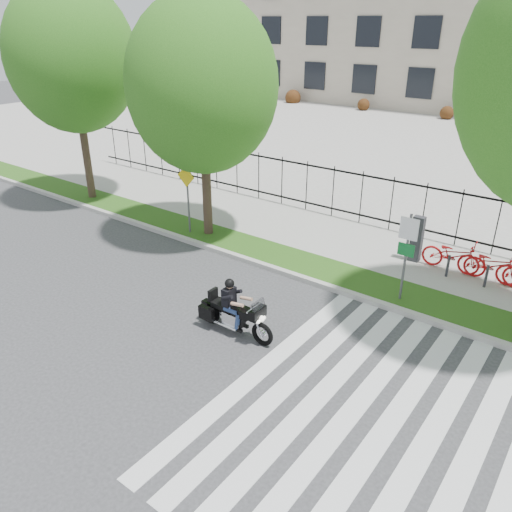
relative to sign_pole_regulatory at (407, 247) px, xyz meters
The scene contains 13 objects.
ground 6.04m from the sign_pole_regulatory, 127.61° to the right, with size 120.00×120.00×0.00m, color #353537.
curb 3.93m from the sign_pole_regulatory, behind, with size 60.00×0.20×0.15m, color #B1AFA7.
grass_verge 3.92m from the sign_pole_regulatory, behind, with size 60.00×1.50×0.15m, color #214B12.
sidewalk 4.84m from the sign_pole_regulatory, 140.86° to the left, with size 60.00×3.50×0.15m, color gray.
plaza 20.79m from the sign_pole_regulatory, 99.80° to the left, with size 80.00×34.00×0.10m, color gray.
crosswalk_stripes 5.07m from the sign_pole_regulatory, 74.18° to the right, with size 5.70×8.00×0.01m, color silver, non-canonical shape.
iron_fence 5.84m from the sign_pole_regulatory, 127.36° to the left, with size 30.00×0.06×2.00m, color black, non-canonical shape.
lamp_post_left 17.27m from the sign_pole_regulatory, 154.46° to the left, with size 1.06×0.70×4.25m.
street_tree_0 14.85m from the sign_pole_regulatory, behind, with size 5.04×5.04×8.59m.
street_tree_1 8.24m from the sign_pole_regulatory, behind, with size 4.94×4.94×7.96m.
sign_pole_regulatory is the anchor object (origin of this frame).
sign_pole_warning 8.03m from the sign_pole_regulatory, behind, with size 0.78×0.09×2.49m.
motorcycle_rider 4.89m from the sign_pole_regulatory, 125.42° to the right, with size 2.32×0.68×1.79m.
Camera 1 is at (7.56, -7.44, 7.16)m, focal length 35.00 mm.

